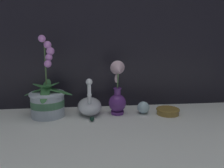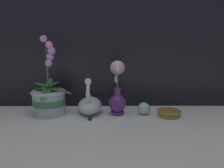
% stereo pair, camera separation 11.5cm
% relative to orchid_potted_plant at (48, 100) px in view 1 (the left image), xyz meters
% --- Properties ---
extents(ground_plane, '(2.80, 2.80, 0.00)m').
position_rel_orchid_potted_plant_xyz_m(ground_plane, '(0.32, -0.15, -0.09)').
color(ground_plane, silver).
extents(window_backdrop, '(2.80, 0.03, 1.20)m').
position_rel_orchid_potted_plant_xyz_m(window_backdrop, '(0.32, 0.17, 0.51)').
color(window_backdrop, black).
rests_on(window_backdrop, ground_plane).
extents(orchid_potted_plant, '(0.27, 0.24, 0.42)m').
position_rel_orchid_potted_plant_xyz_m(orchid_potted_plant, '(0.00, 0.00, 0.00)').
color(orchid_potted_plant, '#B2BCCC').
rests_on(orchid_potted_plant, ground_plane).
extents(swan_figurine, '(0.13, 0.22, 0.20)m').
position_rel_orchid_potted_plant_xyz_m(swan_figurine, '(0.22, 0.02, -0.04)').
color(swan_figurine, white).
rests_on(swan_figurine, ground_plane).
extents(blue_vase, '(0.09, 0.12, 0.29)m').
position_rel_orchid_potted_plant_xyz_m(blue_vase, '(0.36, -0.01, 0.03)').
color(blue_vase, '#602D7F').
rests_on(blue_vase, ground_plane).
extents(glass_sphere, '(0.07, 0.07, 0.07)m').
position_rel_orchid_potted_plant_xyz_m(glass_sphere, '(0.50, -0.01, -0.06)').
color(glass_sphere, silver).
rests_on(glass_sphere, ground_plane).
extents(amber_dish, '(0.12, 0.12, 0.03)m').
position_rel_orchid_potted_plant_xyz_m(amber_dish, '(0.63, -0.04, -0.07)').
color(amber_dish, olive).
rests_on(amber_dish, ground_plane).
extents(glass_bauble, '(0.02, 0.02, 0.02)m').
position_rel_orchid_potted_plant_xyz_m(glass_bauble, '(0.23, -0.10, -0.08)').
color(glass_bauble, '#142D23').
rests_on(glass_bauble, ground_plane).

